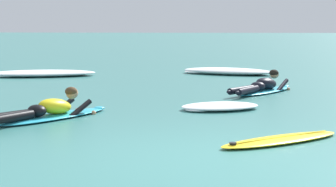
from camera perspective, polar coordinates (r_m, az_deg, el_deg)
name	(u,v)px	position (r m, az deg, el deg)	size (l,w,h in m)	color
ground_plane	(205,78)	(17.22, 3.48, 1.44)	(120.00, 120.00, 0.00)	#387A75
surfer_near	(47,111)	(10.27, -11.18, -1.64)	(1.85, 2.51, 0.53)	#2DB2D1
surfer_far	(263,87)	(13.88, 8.83, 0.62)	(1.76, 2.40, 0.53)	#2DB2D1
drifting_surfboard	(280,140)	(8.36, 10.39, -4.26)	(1.91, 1.60, 0.16)	yellow
whitewater_mid_left	(41,73)	(18.12, -11.76, 1.85)	(3.34, 1.86, 0.18)	white
whitewater_mid_right	(228,71)	(18.47, 5.62, 2.08)	(2.97, 1.91, 0.20)	white
whitewater_far_band	(220,106)	(11.24, 4.87, -1.20)	(1.67, 1.31, 0.12)	white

